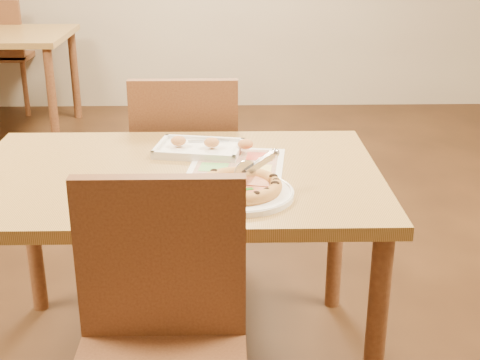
{
  "coord_description": "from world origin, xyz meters",
  "views": [
    {
      "loc": [
        0.16,
        -1.98,
        1.47
      ],
      "look_at": [
        0.2,
        -0.2,
        0.77
      ],
      "focal_mm": 50.0,
      "sensor_mm": 36.0,
      "label": 1
    }
  ],
  "objects_px": {
    "pizza_cutter": "(255,166)",
    "appetizer_tray": "(202,149)",
    "dining_table": "(176,197)",
    "pizza": "(239,186)",
    "bg_chair_far": "(0,43)",
    "chair_near": "(160,319)",
    "plate": "(240,193)",
    "chair_far": "(186,155)",
    "menu": "(235,169)"
  },
  "relations": [
    {
      "from": "plate",
      "to": "appetizer_tray",
      "type": "distance_m",
      "value": 0.41
    },
    {
      "from": "bg_chair_far",
      "to": "menu",
      "type": "xyz_separation_m",
      "value": [
        1.79,
        -3.28,
        0.16
      ]
    },
    {
      "from": "dining_table",
      "to": "menu",
      "type": "bearing_deg",
      "value": 5.31
    },
    {
      "from": "bg_chair_far",
      "to": "menu",
      "type": "distance_m",
      "value": 3.74
    },
    {
      "from": "chair_near",
      "to": "menu",
      "type": "height_order",
      "value": "chair_near"
    },
    {
      "from": "appetizer_tray",
      "to": "pizza_cutter",
      "type": "bearing_deg",
      "value": -65.41
    },
    {
      "from": "appetizer_tray",
      "to": "pizza",
      "type": "bearing_deg",
      "value": -72.42
    },
    {
      "from": "pizza_cutter",
      "to": "chair_far",
      "type": "bearing_deg",
      "value": 73.86
    },
    {
      "from": "bg_chair_far",
      "to": "pizza",
      "type": "bearing_deg",
      "value": 117.22
    },
    {
      "from": "chair_near",
      "to": "chair_far",
      "type": "distance_m",
      "value": 1.2
    },
    {
      "from": "dining_table",
      "to": "bg_chair_far",
      "type": "bearing_deg",
      "value": 115.85
    },
    {
      "from": "plate",
      "to": "pizza_cutter",
      "type": "bearing_deg",
      "value": 26.36
    },
    {
      "from": "pizza_cutter",
      "to": "appetizer_tray",
      "type": "distance_m",
      "value": 0.41
    },
    {
      "from": "pizza",
      "to": "appetizer_tray",
      "type": "bearing_deg",
      "value": 107.58
    },
    {
      "from": "appetizer_tray",
      "to": "menu",
      "type": "xyz_separation_m",
      "value": [
        0.11,
        -0.17,
        -0.01
      ]
    },
    {
      "from": "chair_near",
      "to": "pizza",
      "type": "bearing_deg",
      "value": 63.5
    },
    {
      "from": "chair_far",
      "to": "bg_chair_far",
      "type": "relative_size",
      "value": 1.0
    },
    {
      "from": "bg_chair_far",
      "to": "pizza_cutter",
      "type": "bearing_deg",
      "value": 117.93
    },
    {
      "from": "chair_far",
      "to": "pizza_cutter",
      "type": "height_order",
      "value": "chair_far"
    },
    {
      "from": "chair_far",
      "to": "appetizer_tray",
      "type": "xyz_separation_m",
      "value": [
        0.08,
        -0.42,
        0.17
      ]
    },
    {
      "from": "chair_near",
      "to": "plate",
      "type": "relative_size",
      "value": 1.51
    },
    {
      "from": "chair_near",
      "to": "pizza",
      "type": "relative_size",
      "value": 1.9
    },
    {
      "from": "dining_table",
      "to": "plate",
      "type": "bearing_deg",
      "value": -45.26
    },
    {
      "from": "dining_table",
      "to": "plate",
      "type": "distance_m",
      "value": 0.3
    },
    {
      "from": "chair_far",
      "to": "bg_chair_far",
      "type": "height_order",
      "value": "same"
    },
    {
      "from": "pizza",
      "to": "appetizer_tray",
      "type": "distance_m",
      "value": 0.4
    },
    {
      "from": "plate",
      "to": "menu",
      "type": "bearing_deg",
      "value": 92.52
    },
    {
      "from": "plate",
      "to": "pizza_cutter",
      "type": "distance_m",
      "value": 0.09
    },
    {
      "from": "plate",
      "to": "pizza",
      "type": "xyz_separation_m",
      "value": [
        -0.0,
        0.01,
        0.02
      ]
    },
    {
      "from": "dining_table",
      "to": "pizza",
      "type": "height_order",
      "value": "pizza"
    },
    {
      "from": "pizza",
      "to": "pizza_cutter",
      "type": "height_order",
      "value": "pizza_cutter"
    },
    {
      "from": "menu",
      "to": "appetizer_tray",
      "type": "bearing_deg",
      "value": 124.16
    },
    {
      "from": "chair_far",
      "to": "pizza_cutter",
      "type": "relative_size",
      "value": 3.65
    },
    {
      "from": "dining_table",
      "to": "bg_chair_far",
      "type": "height_order",
      "value": "bg_chair_far"
    },
    {
      "from": "pizza",
      "to": "plate",
      "type": "bearing_deg",
      "value": -73.44
    },
    {
      "from": "pizza",
      "to": "pizza_cutter",
      "type": "relative_size",
      "value": 1.92
    },
    {
      "from": "pizza_cutter",
      "to": "chair_near",
      "type": "bearing_deg",
      "value": -154.14
    },
    {
      "from": "chair_far",
      "to": "plate",
      "type": "bearing_deg",
      "value": 104.1
    },
    {
      "from": "pizza_cutter",
      "to": "appetizer_tray",
      "type": "xyz_separation_m",
      "value": [
        -0.17,
        0.37,
        -0.07
      ]
    },
    {
      "from": "chair_near",
      "to": "pizza_cutter",
      "type": "xyz_separation_m",
      "value": [
        0.25,
        0.42,
        0.24
      ]
    },
    {
      "from": "plate",
      "to": "appetizer_tray",
      "type": "bearing_deg",
      "value": 107.56
    },
    {
      "from": "bg_chair_far",
      "to": "plate",
      "type": "relative_size",
      "value": 1.51
    },
    {
      "from": "bg_chair_far",
      "to": "appetizer_tray",
      "type": "xyz_separation_m",
      "value": [
        1.68,
        -3.12,
        0.17
      ]
    },
    {
      "from": "dining_table",
      "to": "chair_near",
      "type": "bearing_deg",
      "value": -90.0
    },
    {
      "from": "dining_table",
      "to": "chair_far",
      "type": "xyz_separation_m",
      "value": [
        -0.0,
        0.6,
        -0.07
      ]
    },
    {
      "from": "chair_near",
      "to": "bg_chair_far",
      "type": "relative_size",
      "value": 1.0
    },
    {
      "from": "pizza_cutter",
      "to": "dining_table",
      "type": "bearing_deg",
      "value": 109.99
    },
    {
      "from": "pizza",
      "to": "pizza_cutter",
      "type": "xyz_separation_m",
      "value": [
        0.05,
        0.02,
        0.05
      ]
    },
    {
      "from": "chair_far",
      "to": "menu",
      "type": "distance_m",
      "value": 0.63
    },
    {
      "from": "bg_chair_far",
      "to": "chair_near",
      "type": "bearing_deg",
      "value": 112.29
    }
  ]
}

